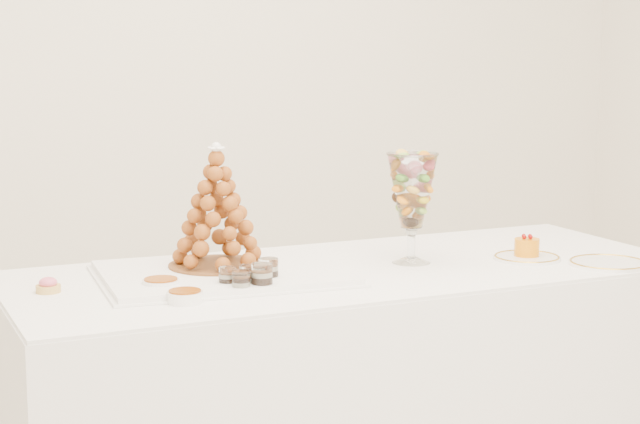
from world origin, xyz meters
name	(u,v)px	position (x,y,z in m)	size (l,w,h in m)	color
buffet_table	(350,392)	(0.13, 0.30, 0.38)	(2.03, 0.88, 0.76)	white
lace_tray	(223,273)	(-0.25, 0.32, 0.77)	(0.67, 0.50, 0.02)	white
macaron_vase	(412,192)	(0.33, 0.30, 0.97)	(0.15, 0.15, 0.33)	white
cake_plate	(527,258)	(0.68, 0.21, 0.76)	(0.20, 0.20, 0.01)	white
spare_plate	(608,263)	(0.86, 0.05, 0.77)	(0.23, 0.23, 0.01)	white
pink_tart	(48,286)	(-0.74, 0.32, 0.78)	(0.07, 0.07, 0.04)	tan
verrine_a	(228,279)	(-0.29, 0.16, 0.79)	(0.05, 0.05, 0.06)	white
verrine_b	(248,278)	(-0.23, 0.14, 0.79)	(0.05, 0.05, 0.07)	white
verrine_c	(269,271)	(-0.16, 0.19, 0.80)	(0.05, 0.05, 0.07)	white
verrine_d	(241,283)	(-0.27, 0.10, 0.79)	(0.05, 0.05, 0.06)	white
verrine_e	(262,278)	(-0.21, 0.11, 0.80)	(0.06, 0.06, 0.08)	white
ramekin_back	(161,285)	(-0.46, 0.22, 0.78)	(0.10, 0.10, 0.03)	white
ramekin_front	(185,297)	(-0.43, 0.07, 0.77)	(0.09, 0.09, 0.03)	white
croquembouche	(217,206)	(-0.25, 0.37, 0.96)	(0.28, 0.28, 0.35)	brown
mousse_cake	(527,247)	(0.69, 0.22, 0.80)	(0.08, 0.08, 0.07)	orange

